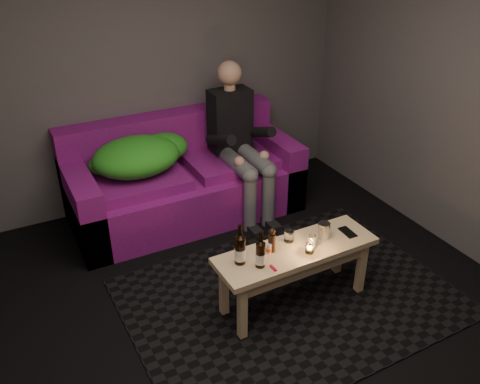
% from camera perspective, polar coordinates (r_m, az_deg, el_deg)
% --- Properties ---
extents(floor, '(4.50, 4.50, 0.00)m').
position_cam_1_polar(floor, '(3.67, 2.89, -15.77)').
color(floor, black).
rests_on(floor, ground).
extents(room, '(4.50, 4.50, 4.50)m').
position_cam_1_polar(room, '(3.16, -0.72, 11.73)').
color(room, silver).
rests_on(room, ground).
extents(rug, '(2.43, 1.78, 0.01)m').
position_cam_1_polar(rug, '(3.97, 5.57, -11.65)').
color(rug, black).
rests_on(rug, floor).
extents(sofa, '(2.12, 0.96, 0.91)m').
position_cam_1_polar(sofa, '(4.87, -6.42, 1.22)').
color(sofa, '#690E65').
rests_on(sofa, floor).
extents(green_blanket, '(0.93, 0.64, 0.32)m').
position_cam_1_polar(green_blanket, '(4.59, -11.14, 4.07)').
color(green_blanket, green).
rests_on(green_blanket, sofa).
extents(person, '(0.38, 0.88, 1.42)m').
position_cam_1_polar(person, '(4.74, -0.17, 6.02)').
color(person, black).
rests_on(person, sofa).
extents(coffee_table, '(1.21, 0.40, 0.49)m').
position_cam_1_polar(coffee_table, '(3.69, 6.29, -7.39)').
color(coffee_table, tan).
rests_on(coffee_table, rug).
extents(beer_bottle_a, '(0.08, 0.08, 0.30)m').
position_cam_1_polar(beer_bottle_a, '(3.41, 0.01, -6.44)').
color(beer_bottle_a, black).
rests_on(beer_bottle_a, coffee_table).
extents(beer_bottle_b, '(0.07, 0.07, 0.27)m').
position_cam_1_polar(beer_bottle_b, '(3.39, 2.32, -6.96)').
color(beer_bottle_b, black).
rests_on(beer_bottle_b, coffee_table).
extents(salt_shaker, '(0.04, 0.04, 0.08)m').
position_cam_1_polar(salt_shaker, '(3.55, 3.27, -6.31)').
color(salt_shaker, silver).
rests_on(salt_shaker, coffee_table).
extents(pepper_mill, '(0.06, 0.06, 0.14)m').
position_cam_1_polar(pepper_mill, '(3.55, 3.59, -5.73)').
color(pepper_mill, black).
rests_on(pepper_mill, coffee_table).
extents(tumbler_back, '(0.08, 0.08, 0.09)m').
position_cam_1_polar(tumbler_back, '(3.68, 5.53, -4.92)').
color(tumbler_back, white).
rests_on(tumbler_back, coffee_table).
extents(tealight, '(0.07, 0.07, 0.05)m').
position_cam_1_polar(tealight, '(3.59, 7.82, -6.39)').
color(tealight, white).
rests_on(tealight, coffee_table).
extents(tumbler_front, '(0.07, 0.07, 0.09)m').
position_cam_1_polar(tumbler_front, '(3.65, 8.09, -5.49)').
color(tumbler_front, white).
rests_on(tumbler_front, coffee_table).
extents(steel_cup, '(0.09, 0.09, 0.12)m').
position_cam_1_polar(steel_cup, '(3.75, 9.39, -4.27)').
color(steel_cup, '#B7B9BE').
rests_on(steel_cup, coffee_table).
extents(smartphone, '(0.08, 0.15, 0.01)m').
position_cam_1_polar(smartphone, '(3.86, 11.99, -4.43)').
color(smartphone, black).
rests_on(smartphone, coffee_table).
extents(red_lighter, '(0.02, 0.07, 0.01)m').
position_cam_1_polar(red_lighter, '(3.43, 3.74, -8.52)').
color(red_lighter, '#BB0B26').
rests_on(red_lighter, coffee_table).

